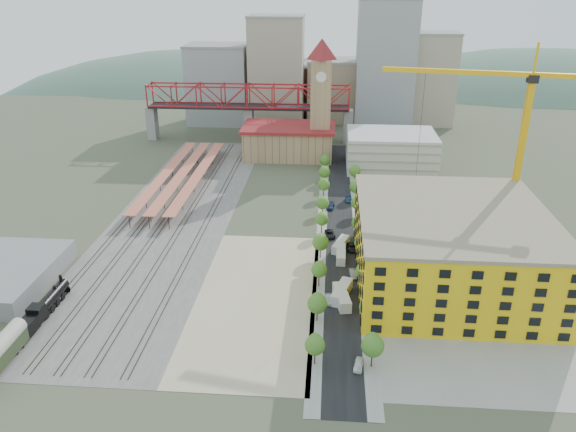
# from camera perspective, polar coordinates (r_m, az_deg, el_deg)

# --- Properties ---
(ground) EXTENTS (400.00, 400.00, 0.00)m
(ground) POSITION_cam_1_polar(r_m,az_deg,el_deg) (160.92, -0.37, -2.52)
(ground) COLOR #474C38
(ground) RESTS_ON ground
(ballast_strip) EXTENTS (36.00, 165.00, 0.06)m
(ballast_strip) POSITION_cam_1_polar(r_m,az_deg,el_deg) (182.84, -11.22, 0.29)
(ballast_strip) COLOR #605E59
(ballast_strip) RESTS_ON ground
(dirt_lot) EXTENTS (28.00, 67.00, 0.06)m
(dirt_lot) POSITION_cam_1_polar(r_m,az_deg,el_deg) (133.76, -3.22, -8.28)
(dirt_lot) COLOR tan
(dirt_lot) RESTS_ON ground
(street_asphalt) EXTENTS (12.00, 170.00, 0.06)m
(street_asphalt) POSITION_cam_1_polar(r_m,az_deg,el_deg) (174.12, 5.30, -0.54)
(street_asphalt) COLOR black
(street_asphalt) RESTS_ON ground
(sidewalk_west) EXTENTS (3.00, 170.00, 0.04)m
(sidewalk_west) POSITION_cam_1_polar(r_m,az_deg,el_deg) (174.09, 3.49, -0.49)
(sidewalk_west) COLOR gray
(sidewalk_west) RESTS_ON ground
(sidewalk_east) EXTENTS (3.00, 170.00, 0.04)m
(sidewalk_east) POSITION_cam_1_polar(r_m,az_deg,el_deg) (174.33, 7.11, -0.60)
(sidewalk_east) COLOR gray
(sidewalk_east) RESTS_ON ground
(construction_pad) EXTENTS (50.00, 90.00, 0.06)m
(construction_pad) POSITION_cam_1_polar(r_m,az_deg,el_deg) (146.41, 16.90, -6.37)
(construction_pad) COLOR gray
(construction_pad) RESTS_ON ground
(rail_tracks) EXTENTS (26.56, 160.00, 0.18)m
(rail_tracks) POSITION_cam_1_polar(r_m,az_deg,el_deg) (183.28, -11.76, 0.34)
(rail_tracks) COLOR #382B23
(rail_tracks) RESTS_ON ground
(platform_canopies) EXTENTS (16.00, 80.00, 4.12)m
(platform_canopies) POSITION_cam_1_polar(r_m,az_deg,el_deg) (207.53, -10.70, 4.28)
(platform_canopies) COLOR #CB644E
(platform_canopies) RESTS_ON ground
(station_hall) EXTENTS (38.00, 24.00, 13.10)m
(station_hall) POSITION_cam_1_polar(r_m,az_deg,el_deg) (235.76, 0.07, 7.65)
(station_hall) COLOR tan
(station_hall) RESTS_ON ground
(clock_tower) EXTENTS (12.00, 12.00, 52.00)m
(clock_tower) POSITION_cam_1_polar(r_m,az_deg,el_deg) (228.27, 3.38, 12.77)
(clock_tower) COLOR tan
(clock_tower) RESTS_ON ground
(parking_garage) EXTENTS (34.00, 26.00, 14.00)m
(parking_garage) POSITION_cam_1_polar(r_m,az_deg,el_deg) (224.76, 10.39, 6.57)
(parking_garage) COLOR silver
(parking_garage) RESTS_ON ground
(truss_bridge) EXTENTS (94.00, 9.60, 25.60)m
(truss_bridge) POSITION_cam_1_polar(r_m,az_deg,el_deg) (257.35, -4.06, 11.70)
(truss_bridge) COLOR gray
(truss_bridge) RESTS_ON ground
(construction_building) EXTENTS (44.60, 50.60, 18.80)m
(construction_building) POSITION_cam_1_polar(r_m,az_deg,el_deg) (141.53, 16.15, -3.05)
(construction_building) COLOR yellow
(construction_building) RESTS_ON ground
(warehouse) EXTENTS (22.00, 32.00, 5.00)m
(warehouse) POSITION_cam_1_polar(r_m,az_deg,el_deg) (154.11, -26.79, -5.41)
(warehouse) COLOR gray
(warehouse) RESTS_ON ground
(street_trees) EXTENTS (15.40, 124.40, 8.00)m
(street_trees) POSITION_cam_1_polar(r_m,az_deg,el_deg) (165.02, 5.33, -1.94)
(street_trees) COLOR #386A20
(street_trees) RESTS_ON ground
(skyline) EXTENTS (133.00, 46.00, 60.00)m
(skyline) POSITION_cam_1_polar(r_m,az_deg,el_deg) (290.68, 3.53, 13.83)
(skyline) COLOR #9EA0A3
(skyline) RESTS_ON ground
(distant_hills) EXTENTS (647.00, 264.00, 227.00)m
(distant_hills) POSITION_cam_1_polar(r_m,az_deg,el_deg) (432.44, 8.54, 2.70)
(distant_hills) COLOR #4C6B59
(distant_hills) RESTS_ON ground
(locomotive) EXTENTS (2.97, 22.89, 5.72)m
(locomotive) POSITION_cam_1_polar(r_m,az_deg,el_deg) (137.32, -23.50, -8.47)
(locomotive) COLOR black
(locomotive) RESTS_ON ground
(tower_crane) EXTENTS (50.80, 11.32, 54.83)m
(tower_crane) POSITION_cam_1_polar(r_m,az_deg,el_deg) (160.62, 21.69, 8.63)
(tower_crane) COLOR #FEB310
(tower_crane) RESTS_ON ground
(site_trailer_a) EXTENTS (4.43, 10.36, 2.75)m
(site_trailer_a) POSITION_cam_1_polar(r_m,az_deg,el_deg) (131.66, 5.48, -8.23)
(site_trailer_a) COLOR silver
(site_trailer_a) RESTS_ON ground
(site_trailer_b) EXTENTS (5.55, 10.45, 2.77)m
(site_trailer_b) POSITION_cam_1_polar(r_m,az_deg,el_deg) (133.71, 5.47, -7.69)
(site_trailer_b) COLOR silver
(site_trailer_b) RESTS_ON ground
(site_trailer_c) EXTENTS (2.58, 9.23, 2.52)m
(site_trailer_c) POSITION_cam_1_polar(r_m,az_deg,el_deg) (150.95, 5.39, -3.92)
(site_trailer_c) COLOR silver
(site_trailer_c) RESTS_ON ground
(site_trailer_d) EXTENTS (5.17, 9.34, 2.48)m
(site_trailer_d) POSITION_cam_1_polar(r_m,az_deg,el_deg) (156.37, 5.37, -2.92)
(site_trailer_d) COLOR silver
(site_trailer_d) RESTS_ON ground
(car_0) EXTENTS (1.81, 3.98, 1.33)m
(car_0) POSITION_cam_1_polar(r_m,az_deg,el_deg) (131.59, 4.15, -8.56)
(car_0) COLOR silver
(car_0) RESTS_ON ground
(car_1) EXTENTS (2.02, 4.18, 1.32)m
(car_1) POSITION_cam_1_polar(r_m,az_deg,el_deg) (132.28, 4.16, -8.38)
(car_1) COLOR #A5A3A9
(car_1) RESTS_ON ground
(car_2) EXTENTS (3.40, 5.94, 1.56)m
(car_2) POSITION_cam_1_polar(r_m,az_deg,el_deg) (163.47, 4.29, -1.85)
(car_2) COLOR black
(car_2) RESTS_ON ground
(car_3) EXTENTS (2.88, 5.54, 1.53)m
(car_3) POSITION_cam_1_polar(r_m,az_deg,el_deg) (183.31, 4.34, 0.99)
(car_3) COLOR navy
(car_3) RESTS_ON ground
(car_4) EXTENTS (2.47, 4.64, 1.50)m
(car_4) POSITION_cam_1_polar(r_m,az_deg,el_deg) (112.72, 7.18, -14.78)
(car_4) COLOR white
(car_4) RESTS_ON ground
(car_5) EXTENTS (2.15, 4.89, 1.56)m
(car_5) POSITION_cam_1_polar(r_m,az_deg,el_deg) (142.86, 6.63, -5.86)
(car_5) COLOR gray
(car_5) RESTS_ON ground
(car_6) EXTENTS (2.99, 5.62, 1.50)m
(car_6) POSITION_cam_1_polar(r_m,az_deg,el_deg) (156.26, 6.47, -3.19)
(car_6) COLOR black
(car_6) RESTS_ON ground
(car_7) EXTENTS (2.20, 5.16, 1.48)m
(car_7) POSITION_cam_1_polar(r_m,az_deg,el_deg) (189.87, 6.17, 1.72)
(car_7) COLOR navy
(car_7) RESTS_ON ground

